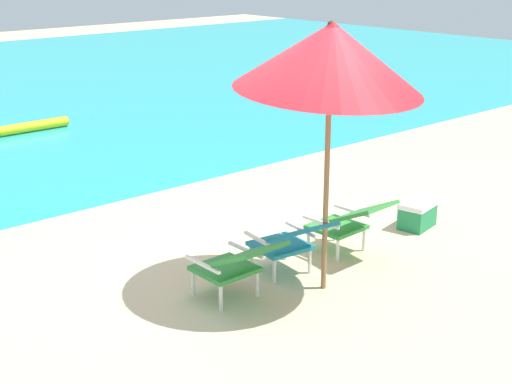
# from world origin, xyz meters

# --- Properties ---
(ground_plane) EXTENTS (40.00, 40.00, 0.00)m
(ground_plane) POSITION_xyz_m (0.00, 4.00, 0.00)
(ground_plane) COLOR beige
(swim_buoy) EXTENTS (1.60, 0.18, 0.18)m
(swim_buoy) POSITION_xyz_m (0.66, 7.33, 0.10)
(swim_buoy) COLOR yellow
(swim_buoy) RESTS_ON ocean_band
(lounge_chair_left) EXTENTS (0.55, 0.87, 0.68)m
(lounge_chair_left) POSITION_xyz_m (-0.81, -0.33, 0.40)
(lounge_chair_left) COLOR #338E3D
(lounge_chair_left) RESTS_ON ground_plane
(lounge_chair_center) EXTENTS (0.64, 0.94, 0.68)m
(lounge_chair_center) POSITION_xyz_m (-0.04, -0.25, 0.40)
(lounge_chair_center) COLOR teal
(lounge_chair_center) RESTS_ON ground_plane
(lounge_chair_right) EXTENTS (0.57, 0.90, 0.68)m
(lounge_chair_right) POSITION_xyz_m (0.81, -0.26, 0.40)
(lounge_chair_right) COLOR #338E3D
(lounge_chair_right) RESTS_ON ground_plane
(beach_umbrella_center) EXTENTS (1.90, 1.93, 2.61)m
(beach_umbrella_center) POSITION_xyz_m (0.02, -0.65, 2.24)
(beach_umbrella_center) COLOR olive
(beach_umbrella_center) RESTS_ON ground_plane
(cooler_box) EXTENTS (0.52, 0.41, 0.32)m
(cooler_box) POSITION_xyz_m (2.06, -0.23, 0.16)
(cooler_box) COLOR #1E844C
(cooler_box) RESTS_ON ground_plane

